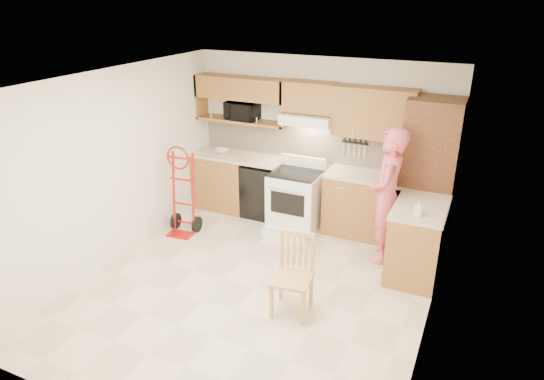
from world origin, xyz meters
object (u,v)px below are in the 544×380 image
Objects in this scene: range at (294,197)px; person at (387,196)px; hand_truck at (181,195)px; microwave at (242,111)px; dining_chair at (292,276)px.

person is at bearing -11.58° from range.
person is 1.49× the size of hand_truck.
person is (1.40, -0.29, 0.38)m from range.
range is 0.87× the size of hand_truck.
microwave reaches higher than hand_truck.
hand_truck reaches higher than dining_chair.
dining_chair is (1.83, -2.34, -1.17)m from microwave.
microwave reaches higher than dining_chair.
hand_truck is at bearing 147.05° from dining_chair.
hand_truck is 2.48m from dining_chair.
hand_truck is at bearing -151.48° from range.
dining_chair is at bearing -68.30° from range.
person is 2.92m from hand_truck.
range reaches higher than dining_chair.
hand_truck is 1.32× the size of dining_chair.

